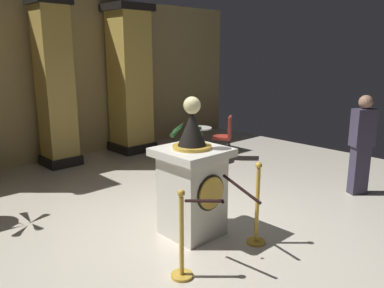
{
  "coord_description": "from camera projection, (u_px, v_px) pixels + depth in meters",
  "views": [
    {
      "loc": [
        -3.44,
        -3.68,
        2.35
      ],
      "look_at": [
        -0.18,
        -0.21,
        1.22
      ],
      "focal_mm": 36.36,
      "sensor_mm": 36.0,
      "label": 1
    }
  ],
  "objects": [
    {
      "name": "stanchion_far",
      "position": [
        257.0,
        215.0,
        4.82
      ],
      "size": [
        0.24,
        0.24,
        1.06
      ],
      "color": "gold",
      "rests_on": "ground_plane"
    },
    {
      "name": "pedestal_clock",
      "position": [
        192.0,
        182.0,
        5.0
      ],
      "size": [
        0.83,
        0.83,
        1.82
      ],
      "color": "silver",
      "rests_on": "ground_plane"
    },
    {
      "name": "cafe_chair_red",
      "position": [
        225.0,
        133.0,
        8.7
      ],
      "size": [
        0.56,
        0.56,
        0.96
      ],
      "color": "black",
      "rests_on": "ground_plane"
    },
    {
      "name": "stanchion_near",
      "position": [
        182.0,
        248.0,
        4.09
      ],
      "size": [
        0.24,
        0.24,
        0.99
      ],
      "color": "gold",
      "rests_on": "ground_plane"
    },
    {
      "name": "column_right",
      "position": [
        130.0,
        81.0,
        9.17
      ],
      "size": [
        0.93,
        0.93,
        3.41
      ],
      "color": "black",
      "rests_on": "ground_plane"
    },
    {
      "name": "back_wall",
      "position": [
        43.0,
        80.0,
        8.33
      ],
      "size": [
        10.93,
        0.16,
        3.55
      ],
      "primitive_type": "cube",
      "color": "tan",
      "rests_on": "ground_plane"
    },
    {
      "name": "velvet_rope",
      "position": [
        223.0,
        195.0,
        4.35
      ],
      "size": [
        0.67,
        0.64,
        0.22
      ],
      "color": "black"
    },
    {
      "name": "bystander_guest",
      "position": [
        362.0,
        142.0,
        6.42
      ],
      "size": [
        0.42,
        0.37,
        1.67
      ],
      "color": "#383347",
      "rests_on": "ground_plane"
    },
    {
      "name": "column_centre_rear",
      "position": [
        55.0,
        85.0,
        7.94
      ],
      "size": [
        0.73,
        0.73,
        3.41
      ],
      "color": "black",
      "rests_on": "ground_plane"
    },
    {
      "name": "potted_palm_right",
      "position": [
        185.0,
        154.0,
        8.06
      ],
      "size": [
        0.9,
        0.87,
        1.0
      ],
      "color": "#4C3828",
      "rests_on": "ground_plane"
    },
    {
      "name": "ground_plane",
      "position": [
        191.0,
        224.0,
        5.44
      ],
      "size": [
        10.93,
        10.93,
        0.0
      ],
      "primitive_type": "plane",
      "color": "beige"
    },
    {
      "name": "cafe_table",
      "position": [
        200.0,
        140.0,
        8.47
      ],
      "size": [
        0.51,
        0.51,
        0.76
      ],
      "color": "#332D28",
      "rests_on": "ground_plane"
    }
  ]
}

